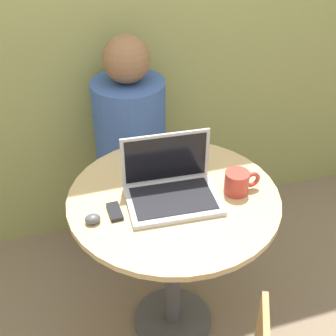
{
  "coord_description": "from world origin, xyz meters",
  "views": [
    {
      "loc": [
        -0.44,
        -1.35,
        1.9
      ],
      "look_at": [
        -0.01,
        0.05,
        0.87
      ],
      "focal_mm": 50.0,
      "sensor_mm": 36.0,
      "label": 1
    }
  ],
  "objects": [
    {
      "name": "ground_plane",
      "position": [
        0.0,
        0.0,
        0.0
      ],
      "size": [
        12.0,
        12.0,
        0.0
      ],
      "primitive_type": "plane",
      "color": "#7F6B56"
    },
    {
      "name": "round_table",
      "position": [
        0.0,
        0.0,
        0.61
      ],
      "size": [
        0.83,
        0.83,
        0.77
      ],
      "color": "#4C4C51",
      "rests_on": "ground_plane"
    },
    {
      "name": "person_seated",
      "position": [
        -0.02,
        0.68,
        0.5
      ],
      "size": [
        0.4,
        0.57,
        1.2
      ],
      "color": "brown",
      "rests_on": "ground_plane"
    },
    {
      "name": "computer_mouse",
      "position": [
        -0.33,
        -0.06,
        0.79
      ],
      "size": [
        0.06,
        0.05,
        0.03
      ],
      "color": "#4C4C51",
      "rests_on": "round_table"
    },
    {
      "name": "laptop",
      "position": [
        -0.01,
        -0.0,
        0.82
      ],
      "size": [
        0.36,
        0.27,
        0.23
      ],
      "color": "#B7B7BC",
      "rests_on": "round_table"
    },
    {
      "name": "cell_phone",
      "position": [
        -0.24,
        -0.03,
        0.78
      ],
      "size": [
        0.05,
        0.1,
        0.02
      ],
      "color": "black",
      "rests_on": "round_table"
    },
    {
      "name": "coffee_cup",
      "position": [
        0.25,
        -0.05,
        0.82
      ],
      "size": [
        0.15,
        0.1,
        0.09
      ],
      "color": "#B2382D",
      "rests_on": "round_table"
    }
  ]
}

